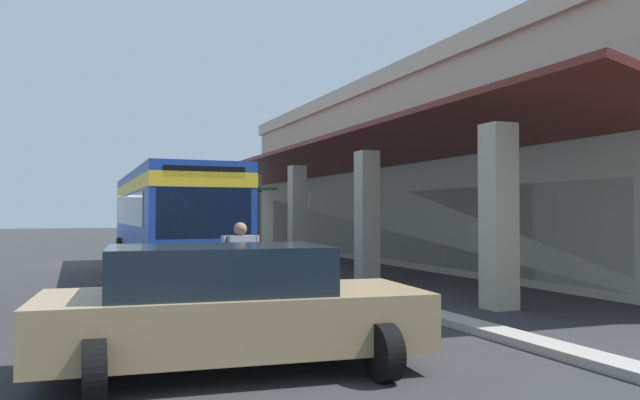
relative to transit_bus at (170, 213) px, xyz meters
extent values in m
plane|color=#2D2D30|center=(-4.07, 5.97, -1.85)|extent=(120.00, 120.00, 0.00)
cube|color=#9E998E|center=(-1.20, 2.98, -1.79)|extent=(34.07, 0.50, 0.12)
cube|color=#B2A88E|center=(-1.20, 12.68, 1.41)|extent=(28.39, 10.06, 6.53)
cube|color=#C0B59A|center=(-1.20, 12.68, 4.98)|extent=(28.69, 10.36, 0.60)
cube|color=#B2A88E|center=(-12.55, 4.73, -0.06)|extent=(0.55, 0.55, 3.59)
cube|color=#B2A88E|center=(-6.87, 4.73, -0.06)|extent=(0.55, 0.55, 3.59)
cube|color=#B2A88E|center=(-1.20, 4.73, -0.06)|extent=(0.55, 0.55, 3.59)
cube|color=#B2A88E|center=(4.48, 4.73, -0.06)|extent=(0.55, 0.55, 3.59)
cube|color=#B2A88E|center=(10.16, 4.73, -0.06)|extent=(0.55, 0.55, 3.59)
cube|color=#5B1E19|center=(-1.20, 6.05, 2.09)|extent=(28.39, 3.16, 0.82)
cube|color=#19232D|center=(-1.20, 7.69, -0.45)|extent=(23.85, 0.08, 2.40)
cube|color=#193D9E|center=(0.05, 0.00, -0.13)|extent=(11.02, 2.63, 2.75)
cube|color=yellow|center=(0.05, 0.00, 0.80)|extent=(11.04, 2.65, 0.36)
cube|color=#19232D|center=(-0.25, 0.00, 0.10)|extent=(9.26, 2.65, 0.90)
cube|color=#19232D|center=(5.52, -0.04, 0.00)|extent=(0.08, 2.24, 1.20)
cube|color=black|center=(5.53, -0.04, 0.97)|extent=(0.07, 1.94, 0.28)
cube|color=black|center=(5.65, -0.04, -1.40)|extent=(0.22, 2.45, 0.24)
cube|color=silver|center=(5.58, 0.85, -1.10)|extent=(0.06, 0.24, 0.16)
cube|color=silver|center=(5.57, -0.93, -1.10)|extent=(0.06, 0.24, 0.16)
cube|color=silver|center=(-1.45, 0.01, 1.37)|extent=(2.41, 1.80, 0.24)
cylinder|color=black|center=(3.69, 1.25, -1.35)|extent=(1.00, 0.30, 1.00)
cylinder|color=black|center=(3.67, -1.30, -1.35)|extent=(1.00, 0.30, 1.00)
cylinder|color=black|center=(-3.02, 1.30, -1.35)|extent=(1.00, 0.30, 1.00)
cylinder|color=black|center=(-3.04, -1.25, -1.35)|extent=(1.00, 0.30, 1.00)
cube|color=#9E845B|center=(12.80, -1.16, -1.25)|extent=(2.24, 4.56, 0.66)
cube|color=#19232D|center=(12.78, -1.36, -0.65)|extent=(1.83, 2.61, 0.54)
cylinder|color=black|center=(12.06, 0.42, -1.53)|extent=(0.64, 0.22, 0.64)
cylinder|color=black|center=(13.85, 0.23, -1.53)|extent=(0.64, 0.22, 0.64)
cylinder|color=black|center=(11.76, -2.56, -1.53)|extent=(0.64, 0.22, 0.64)
cylinder|color=black|center=(13.55, -2.74, -1.53)|extent=(0.64, 0.22, 0.64)
cylinder|color=#726651|center=(9.62, -0.12, -1.43)|extent=(0.16, 0.16, 0.84)
cylinder|color=#726651|center=(9.39, -0.35, -1.43)|extent=(0.16, 0.16, 0.84)
cube|color=gray|center=(9.51, -0.23, -0.70)|extent=(0.32, 0.52, 0.63)
sphere|color=#8C664C|center=(9.51, -0.23, -0.27)|extent=(0.23, 0.23, 0.23)
cylinder|color=gray|center=(9.49, 0.06, -0.67)|extent=(0.09, 0.09, 0.57)
cylinder|color=gray|center=(9.52, -0.53, -0.67)|extent=(0.09, 0.09, 0.57)
cube|color=gray|center=(-4.54, 4.19, -1.54)|extent=(0.71, 0.71, 0.62)
cylinder|color=#332319|center=(-4.54, 4.19, -1.22)|extent=(0.61, 0.61, 0.02)
cylinder|color=brown|center=(-4.54, 4.19, -0.20)|extent=(0.16, 0.16, 2.06)
ellipsoid|color=#195123|center=(-4.02, 4.08, 1.04)|extent=(1.08, 0.43, 0.18)
ellipsoid|color=#195123|center=(-4.33, 4.59, 1.01)|extent=(0.60, 0.90, 0.17)
ellipsoid|color=#195123|center=(-4.84, 4.37, 0.94)|extent=(0.72, 0.56, 0.15)
ellipsoid|color=#195123|center=(-4.89, 3.80, 1.03)|extent=(0.85, 0.91, 0.18)
ellipsoid|color=#195123|center=(-4.41, 3.69, 1.03)|extent=(0.46, 1.05, 0.17)
camera|label=1|loc=(19.87, -2.98, -0.01)|focal=34.52mm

